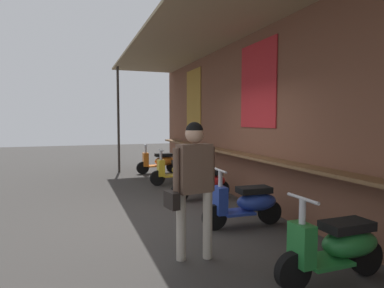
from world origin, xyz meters
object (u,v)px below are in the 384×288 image
object	(u,v)px
scooter_orange	(160,161)
scooter_red	(204,182)
scooter_yellow	(178,170)
scooter_blue	(247,203)
shopper_with_handbag	(193,176)
scooter_green	(338,246)

from	to	relation	value
scooter_orange	scooter_red	xyz separation A→B (m)	(3.91, -0.00, 0.00)
scooter_red	scooter_orange	bearing A→B (deg)	-93.77
scooter_yellow	scooter_blue	xyz separation A→B (m)	(3.82, -0.00, 0.00)
scooter_red	shopper_with_handbag	world-z (taller)	shopper_with_handbag
scooter_orange	scooter_green	distance (m)	7.81
scooter_red	scooter_blue	distance (m)	1.92
scooter_green	shopper_with_handbag	xyz separation A→B (m)	(-1.06, -1.28, 0.67)
scooter_orange	scooter_blue	size ratio (longest dim) A/B	1.00
scooter_yellow	shopper_with_handbag	distance (m)	4.96
scooter_yellow	scooter_red	xyz separation A→B (m)	(1.89, -0.00, 0.00)
scooter_blue	scooter_green	xyz separation A→B (m)	(1.98, 0.00, 0.00)
scooter_blue	shopper_with_handbag	xyz separation A→B (m)	(0.92, -1.28, 0.67)
scooter_green	shopper_with_handbag	size ratio (longest dim) A/B	0.81
scooter_orange	scooter_green	bearing A→B (deg)	90.68
scooter_red	scooter_blue	xyz separation A→B (m)	(1.92, 0.00, 0.00)
scooter_orange	scooter_blue	distance (m)	5.83
scooter_yellow	scooter_green	size ratio (longest dim) A/B	1.00
scooter_blue	scooter_green	size ratio (longest dim) A/B	1.00
scooter_orange	scooter_red	size ratio (longest dim) A/B	1.00
scooter_green	scooter_blue	bearing A→B (deg)	-90.97
scooter_blue	scooter_green	bearing A→B (deg)	92.16
scooter_yellow	scooter_red	distance (m)	1.89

